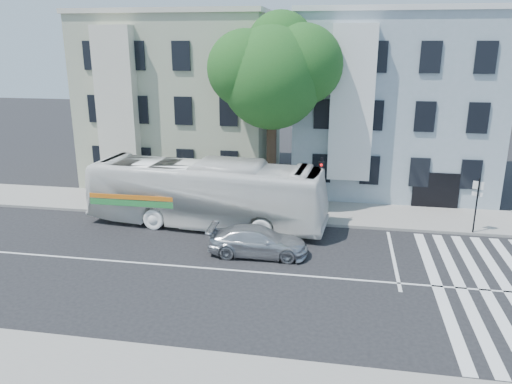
# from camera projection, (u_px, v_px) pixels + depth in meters

# --- Properties ---
(ground) EXTENTS (120.00, 120.00, 0.00)m
(ground) POSITION_uv_depth(u_px,v_px,m) (242.00, 271.00, 21.31)
(ground) COLOR black
(ground) RESTS_ON ground
(sidewalk_far) EXTENTS (80.00, 4.00, 0.15)m
(sidewalk_far) POSITION_uv_depth(u_px,v_px,m) (270.00, 210.00, 28.82)
(sidewalk_far) COLOR gray
(sidewalk_far) RESTS_ON ground
(building_left) EXTENTS (12.00, 10.00, 11.00)m
(building_left) POSITION_uv_depth(u_px,v_px,m) (187.00, 99.00, 35.02)
(building_left) COLOR #A9AC90
(building_left) RESTS_ON ground
(building_right) EXTENTS (12.00, 10.00, 11.00)m
(building_right) POSITION_uv_depth(u_px,v_px,m) (392.00, 104.00, 32.69)
(building_right) COLOR #8EA0A9
(building_right) RESTS_ON ground
(street_tree) EXTENTS (7.30, 5.90, 11.10)m
(street_tree) POSITION_uv_depth(u_px,v_px,m) (274.00, 71.00, 27.26)
(street_tree) COLOR #2D2116
(street_tree) RESTS_ON ground
(bus) EXTENTS (3.97, 12.85, 3.52)m
(bus) POSITION_uv_depth(u_px,v_px,m) (206.00, 193.00, 26.19)
(bus) COLOR white
(bus) RESTS_ON ground
(sedan) EXTENTS (1.98, 4.61, 1.32)m
(sedan) POSITION_uv_depth(u_px,v_px,m) (258.00, 241.00, 22.77)
(sedan) COLOR silver
(sedan) RESTS_ON ground
(hedge) EXTENTS (8.16, 4.08, 0.70)m
(hedge) POSITION_uv_depth(u_px,v_px,m) (182.00, 208.00, 27.89)
(hedge) COLOR #28571C
(hedge) RESTS_ON sidewalk_far
(traffic_signal) EXTENTS (0.38, 0.51, 3.73)m
(traffic_signal) POSITION_uv_depth(u_px,v_px,m) (321.00, 183.00, 25.72)
(traffic_signal) COLOR black
(traffic_signal) RESTS_ON ground
(far_sign_pole) EXTENTS (0.48, 0.26, 2.84)m
(far_sign_pole) POSITION_uv_depth(u_px,v_px,m) (477.00, 199.00, 24.76)
(far_sign_pole) COLOR black
(far_sign_pole) RESTS_ON sidewalk_far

